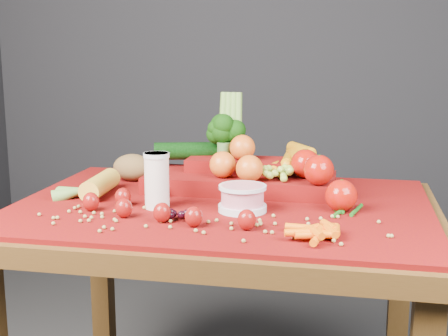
% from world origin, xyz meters
% --- Properties ---
extents(table, '(1.10, 0.80, 0.75)m').
position_xyz_m(table, '(0.00, 0.00, 0.66)').
color(table, '#3E270E').
rests_on(table, ground).
extents(red_cloth, '(1.05, 0.75, 0.01)m').
position_xyz_m(red_cloth, '(0.00, 0.00, 0.76)').
color(red_cloth, '#660D03').
rests_on(red_cloth, table).
extents(milk_glass, '(0.06, 0.06, 0.14)m').
position_xyz_m(milk_glass, '(-0.15, -0.08, 0.84)').
color(milk_glass, beige).
rests_on(milk_glass, red_cloth).
extents(yogurt_bowl, '(0.12, 0.12, 0.06)m').
position_xyz_m(yogurt_bowl, '(0.06, -0.07, 0.80)').
color(yogurt_bowl, silver).
rests_on(yogurt_bowl, red_cloth).
extents(strawberry_scatter, '(0.48, 0.28, 0.05)m').
position_xyz_m(strawberry_scatter, '(-0.16, -0.13, 0.79)').
color(strawberry_scatter, maroon).
rests_on(strawberry_scatter, red_cloth).
extents(dark_grape_cluster, '(0.06, 0.05, 0.03)m').
position_xyz_m(dark_grape_cluster, '(-0.06, -0.17, 0.78)').
color(dark_grape_cluster, black).
rests_on(dark_grape_cluster, red_cloth).
extents(soybean_scatter, '(0.84, 0.24, 0.01)m').
position_xyz_m(soybean_scatter, '(0.00, -0.20, 0.77)').
color(soybean_scatter, '#9F8D44').
rests_on(soybean_scatter, red_cloth).
extents(corn_ear, '(0.19, 0.24, 0.06)m').
position_xyz_m(corn_ear, '(-0.37, -0.01, 0.78)').
color(corn_ear, gold).
rests_on(corn_ear, red_cloth).
extents(potato, '(0.12, 0.09, 0.08)m').
position_xyz_m(potato, '(-0.32, 0.21, 0.80)').
color(potato, brown).
rests_on(potato, red_cloth).
extents(baby_carrot_pile, '(0.18, 0.17, 0.03)m').
position_xyz_m(baby_carrot_pile, '(0.26, -0.25, 0.78)').
color(baby_carrot_pile, '#ED6108').
rests_on(baby_carrot_pile, red_cloth).
extents(green_bean_pile, '(0.14, 0.12, 0.01)m').
position_xyz_m(green_bean_pile, '(0.32, -0.01, 0.77)').
color(green_bean_pile, '#165814').
rests_on(green_bean_pile, red_cloth).
extents(produce_mound, '(0.60, 0.36, 0.27)m').
position_xyz_m(produce_mound, '(0.04, 0.15, 0.82)').
color(produce_mound, '#660D03').
rests_on(produce_mound, red_cloth).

